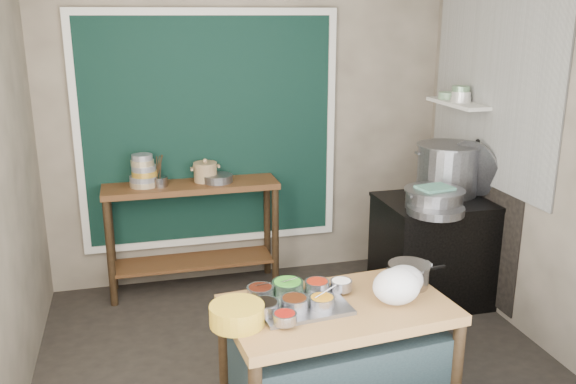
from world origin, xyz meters
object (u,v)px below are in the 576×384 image
object	(u,v)px
prep_table	(337,364)
yellow_basin	(237,315)
stock_pot	(447,169)
steamer	(434,199)
back_counter	(193,237)
utensil_cup	(160,181)
stove_block	(435,252)
saucepan	(409,275)
ceramic_crock	(205,173)
condiment_tray	(302,306)

from	to	relation	value
prep_table	yellow_basin	xyz separation A→B (m)	(-0.59, -0.08, 0.43)
prep_table	stock_pot	bearing A→B (deg)	39.96
steamer	yellow_basin	bearing A→B (deg)	-145.77
back_counter	steamer	distance (m)	2.04
yellow_basin	utensil_cup	distance (m)	2.11
prep_table	stove_block	world-z (taller)	stove_block
saucepan	stock_pot	world-z (taller)	stock_pot
stove_block	steamer	bearing A→B (deg)	-127.28
saucepan	ceramic_crock	world-z (taller)	ceramic_crock
back_counter	stove_block	bearing A→B (deg)	-21.02
condiment_tray	steamer	size ratio (longest dim) A/B	1.05
condiment_tray	stock_pot	bearing A→B (deg)	40.99
back_counter	yellow_basin	xyz separation A→B (m)	(0.01, -2.11, 0.33)
back_counter	yellow_basin	size ratio (longest dim) A/B	5.02
saucepan	steamer	distance (m)	1.19
back_counter	condiment_tray	bearing A→B (deg)	-78.94
yellow_basin	saucepan	size ratio (longest dim) A/B	1.13
stock_pot	yellow_basin	bearing A→B (deg)	-143.14
condiment_tray	yellow_basin	size ratio (longest dim) A/B	1.71
saucepan	steamer	size ratio (longest dim) A/B	0.54
steamer	back_counter	bearing A→B (deg)	152.18
yellow_basin	stock_pot	xyz separation A→B (m)	(2.02, 1.52, 0.28)
utensil_cup	ceramic_crock	distance (m)	0.39
stove_block	stock_pot	distance (m)	0.69
stove_block	utensil_cup	size ratio (longest dim) A/B	6.76
saucepan	stock_pot	xyz separation A→B (m)	(0.95, 1.31, 0.27)
condiment_tray	utensil_cup	world-z (taller)	utensil_cup
condiment_tray	stock_pot	size ratio (longest dim) A/B	0.93
saucepan	utensil_cup	size ratio (longest dim) A/B	1.92
ceramic_crock	stock_pot	distance (m)	2.01
prep_table	stove_block	distance (m)	1.84
steamer	stove_block	bearing A→B (deg)	52.72
stove_block	stock_pot	size ratio (longest dim) A/B	1.70
saucepan	utensil_cup	bearing A→B (deg)	116.72
saucepan	steamer	world-z (taller)	steamer
prep_table	stock_pot	size ratio (longest dim) A/B	2.36
condiment_tray	utensil_cup	size ratio (longest dim) A/B	3.70
stock_pot	stove_block	bearing A→B (deg)	-134.44
condiment_tray	yellow_basin	world-z (taller)	yellow_basin
back_counter	stove_block	size ratio (longest dim) A/B	1.61
stock_pot	steamer	xyz separation A→B (m)	(-0.29, -0.34, -0.13)
back_counter	ceramic_crock	bearing A→B (deg)	16.97
back_counter	stove_block	world-z (taller)	back_counter
saucepan	back_counter	bearing A→B (deg)	111.02
yellow_basin	saucepan	distance (m)	1.09
condiment_tray	utensil_cup	xyz separation A→B (m)	(-0.65, 2.00, 0.23)
prep_table	ceramic_crock	xyz separation A→B (m)	(-0.47, 2.07, 0.65)
yellow_basin	stock_pot	size ratio (longest dim) A/B	0.54
back_counter	steamer	xyz separation A→B (m)	(1.75, -0.92, 0.48)
utensil_cup	stove_block	bearing A→B (deg)	-18.28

